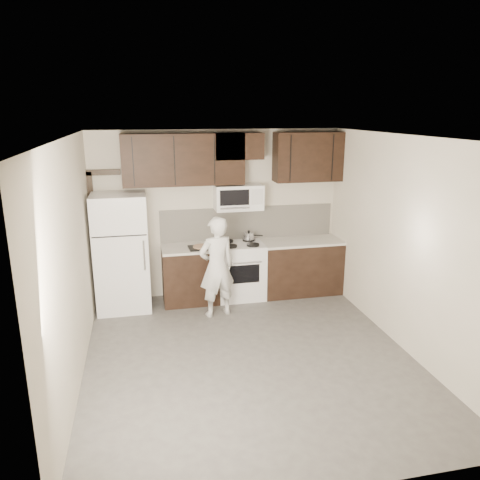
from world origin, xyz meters
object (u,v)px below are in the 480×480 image
object	(u,v)px
stove	(240,270)
refrigerator	(122,252)
microwave	(238,197)
person	(217,267)

from	to	relation	value
stove	refrigerator	distance (m)	1.90
stove	microwave	bearing A→B (deg)	90.10
microwave	refrigerator	size ratio (longest dim) A/B	0.42
refrigerator	person	size ratio (longest dim) A/B	1.18
stove	person	xyz separation A→B (m)	(-0.48, -0.62, 0.30)
microwave	person	xyz separation A→B (m)	(-0.48, -0.73, -0.89)
stove	refrigerator	world-z (taller)	refrigerator
refrigerator	person	bearing A→B (deg)	-22.54
stove	person	distance (m)	0.84
microwave	person	world-z (taller)	microwave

